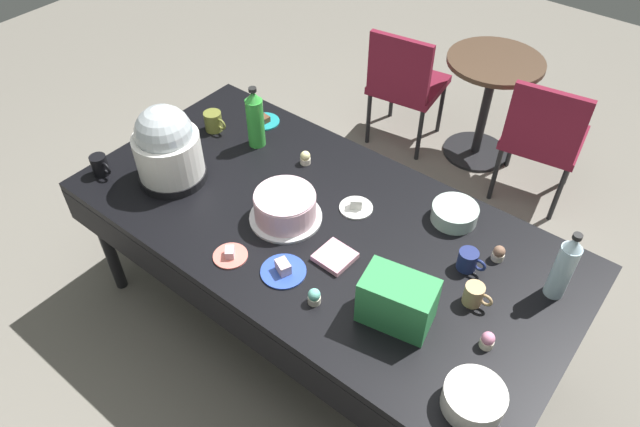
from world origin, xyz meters
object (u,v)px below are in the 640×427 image
cupcake_vanilla (499,253)px  maroon_chair_left (405,81)px  glass_salad_bowl (455,213)px  cupcake_mint (158,139)px  ceramic_snack_bowl (474,399)px  slow_cooker (167,148)px  dessert_plate_white (356,206)px  cupcake_cocoa (488,340)px  soda_carton (397,301)px  cupcake_lemon (305,158)px  round_cafe_table (489,91)px  cupcake_berry (314,297)px  potluck_table (320,232)px  coffee_mug_tan (474,295)px  coffee_mug_navy (468,260)px  dessert_plate_coral (230,255)px  maroon_chair_right (544,135)px  coffee_mug_black (100,165)px  soda_bottle_lime_soda (255,119)px  coffee_mug_olive (214,121)px  soda_bottle_water (564,267)px  dessert_plate_teal (264,121)px  dessert_plate_cobalt (283,270)px

cupcake_vanilla → maroon_chair_left: 1.81m
glass_salad_bowl → cupcake_mint: bearing=-162.8°
glass_salad_bowl → ceramic_snack_bowl: size_ratio=0.98×
slow_cooker → dessert_plate_white: 0.88m
cupcake_cocoa → soda_carton: size_ratio=0.26×
cupcake_lemon → cupcake_mint: 0.74m
cupcake_vanilla → round_cafe_table: 1.72m
dessert_plate_white → cupcake_cocoa: bearing=-20.4°
dessert_plate_white → cupcake_berry: (0.18, -0.51, 0.02)m
ceramic_snack_bowl → potluck_table: bearing=158.5°
cupcake_cocoa → cupcake_lemon: bearing=161.1°
glass_salad_bowl → maroon_chair_left: (-0.98, 1.21, -0.29)m
glass_salad_bowl → soda_carton: (0.09, -0.59, 0.06)m
ceramic_snack_bowl → round_cafe_table: 2.38m
round_cafe_table → coffee_mug_tan: bearing=-66.8°
coffee_mug_navy → maroon_chair_left: bearing=129.1°
dessert_plate_coral → maroon_chair_left: maroon_chair_left is taller
cupcake_mint → cupcake_vanilla: bearing=11.7°
maroon_chair_left → maroon_chair_right: 0.95m
slow_cooker → maroon_chair_left: size_ratio=0.45×
slow_cooker → dessert_plate_coral: slow_cooker is taller
potluck_table → coffee_mug_black: size_ratio=18.54×
dessert_plate_white → soda_carton: 0.60m
dessert_plate_coral → cupcake_berry: bearing=4.6°
soda_bottle_lime_soda → slow_cooker: bearing=-105.9°
potluck_table → coffee_mug_olive: 0.87m
maroon_chair_left → soda_bottle_water: bearing=-42.0°
potluck_table → dessert_plate_teal: dessert_plate_teal is taller
dessert_plate_cobalt → cupcake_vanilla: bearing=43.1°
potluck_table → ceramic_snack_bowl: (0.91, -0.36, 0.10)m
coffee_mug_tan → cupcake_vanilla: bearing=95.4°
slow_cooker → dessert_plate_teal: slow_cooker is taller
dessert_plate_coral → cupcake_berry: cupcake_berry is taller
potluck_table → cupcake_vanilla: (0.69, 0.28, 0.09)m
dessert_plate_white → soda_carton: size_ratio=0.57×
dessert_plate_white → maroon_chair_right: bearing=76.5°
dessert_plate_white → cupcake_vanilla: 0.63m
dessert_plate_teal → cupcake_berry: (0.93, -0.75, 0.02)m
coffee_mug_navy → soda_bottle_lime_soda: bearing=176.1°
coffee_mug_tan → potluck_table: bearing=-178.4°
glass_salad_bowl → coffee_mug_olive: coffee_mug_olive is taller
cupcake_berry → soda_bottle_lime_soda: 1.03m
ceramic_snack_bowl → dessert_plate_teal: ceramic_snack_bowl is taller
dessert_plate_coral → dessert_plate_white: (0.23, 0.54, 0.00)m
dessert_plate_coral → cupcake_lemon: 0.67m
cupcake_cocoa → cupcake_mint: size_ratio=1.00×
cupcake_cocoa → coffee_mug_tan: 0.19m
coffee_mug_navy → coffee_mug_black: 1.70m
cupcake_vanilla → soda_bottle_lime_soda: size_ratio=0.21×
cupcake_lemon → round_cafe_table: bearing=80.6°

